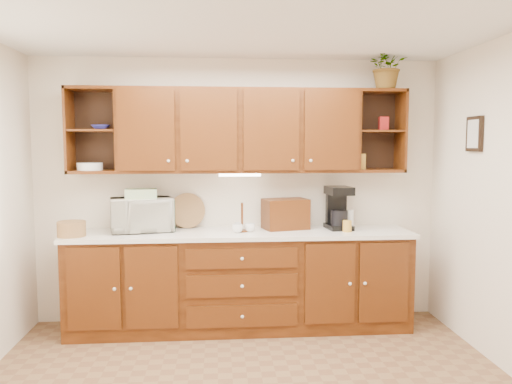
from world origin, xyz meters
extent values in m
plane|color=white|center=(0.00, 0.00, 2.60)|extent=(4.00, 4.00, 0.00)
plane|color=#EFE1C9|center=(0.00, 1.75, 1.30)|extent=(4.00, 0.00, 4.00)
cube|color=#341505|center=(0.00, 1.45, 0.45)|extent=(3.20, 0.60, 0.90)
cube|color=white|center=(0.00, 1.44, 0.92)|extent=(3.24, 0.64, 0.04)
cube|color=#341505|center=(0.00, 1.58, 1.89)|extent=(2.30, 0.33, 0.80)
cube|color=black|center=(-1.38, 1.74, 1.89)|extent=(0.45, 0.02, 0.80)
cube|color=black|center=(1.38, 1.74, 1.89)|extent=(0.45, 0.02, 0.80)
cube|color=#341505|center=(-1.38, 1.58, 1.89)|extent=(0.43, 0.30, 0.02)
cube|color=#341505|center=(1.38, 1.58, 1.89)|extent=(0.43, 0.30, 0.02)
cube|color=#341505|center=(1.38, 1.58, 2.27)|extent=(0.45, 0.33, 0.03)
cube|color=white|center=(0.00, 1.53, 1.47)|extent=(0.40, 0.05, 0.02)
cube|color=black|center=(1.98, 0.90, 1.85)|extent=(0.03, 0.24, 0.30)
cylinder|color=#9D6F41|center=(-1.52, 1.30, 1.01)|extent=(0.33, 0.33, 0.14)
imported|color=beige|center=(-0.93, 1.54, 1.10)|extent=(0.64, 0.51, 0.31)
cube|color=#E9E46D|center=(-0.93, 1.54, 1.30)|extent=(0.31, 0.25, 0.09)
cylinder|color=#103219|center=(-0.65, 1.47, 1.09)|extent=(0.09, 0.09, 0.30)
cylinder|color=#9D6F41|center=(-0.51, 1.69, 0.95)|extent=(0.36, 0.13, 0.34)
cube|color=#341505|center=(0.44, 1.55, 1.09)|extent=(0.47, 0.36, 0.29)
cylinder|color=#341505|center=(0.02, 1.43, 1.08)|extent=(0.02, 0.02, 0.28)
cylinder|color=#341505|center=(0.02, 1.43, 0.95)|extent=(0.11, 0.11, 0.01)
imported|color=white|center=(0.09, 1.42, 0.98)|extent=(0.12, 0.12, 0.08)
imported|color=white|center=(-0.01, 1.50, 0.98)|extent=(0.12, 0.12, 0.08)
imported|color=white|center=(-0.03, 1.37, 0.98)|extent=(0.12, 0.12, 0.08)
cylinder|color=maroon|center=(0.49, 1.55, 1.02)|extent=(0.16, 0.16, 0.15)
cylinder|color=white|center=(1.08, 1.53, 1.03)|extent=(0.10, 0.10, 0.18)
cylinder|color=gold|center=(1.00, 1.34, 0.99)|extent=(0.11, 0.11, 0.11)
cube|color=black|center=(0.96, 1.51, 0.96)|extent=(0.25, 0.31, 0.04)
cube|color=black|center=(0.96, 1.62, 1.14)|extent=(0.20, 0.09, 0.35)
cube|color=black|center=(0.96, 1.51, 1.32)|extent=(0.25, 0.31, 0.08)
cylinder|color=black|center=(0.96, 1.48, 1.05)|extent=(0.18, 0.18, 0.15)
imported|color=#2A2D9A|center=(-1.30, 1.58, 1.92)|extent=(0.20, 0.20, 0.04)
cylinder|color=white|center=(-1.40, 1.56, 1.56)|extent=(0.25, 0.25, 0.07)
cube|color=gold|center=(1.19, 1.55, 1.60)|extent=(0.10, 0.09, 0.15)
cube|color=maroon|center=(1.41, 1.56, 1.96)|extent=(0.09, 0.08, 0.13)
imported|color=#999999|center=(1.42, 1.53, 2.51)|extent=(0.46, 0.43, 0.43)
camera|label=1|loc=(-0.22, -3.22, 1.75)|focal=35.00mm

